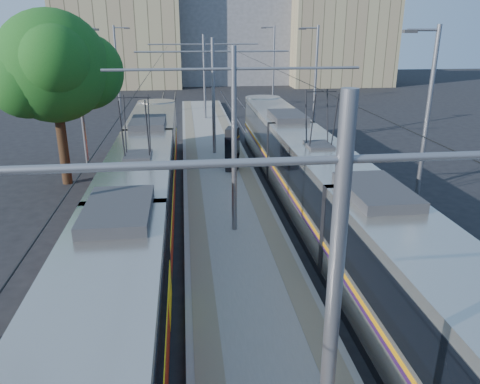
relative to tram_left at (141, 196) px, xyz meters
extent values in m
plane|color=black|center=(3.60, -8.41, -1.71)|extent=(160.00, 160.00, 0.00)
cube|color=gray|center=(3.60, 8.59, -1.56)|extent=(4.00, 50.00, 0.30)
cube|color=gray|center=(2.15, 8.59, -1.40)|extent=(0.70, 50.00, 0.01)
cube|color=gray|center=(5.05, 8.59, -1.40)|extent=(0.70, 50.00, 0.01)
cube|color=gray|center=(-0.72, 8.59, -1.69)|extent=(0.07, 70.00, 0.03)
cube|color=gray|center=(0.72, 8.59, -1.69)|extent=(0.07, 70.00, 0.03)
cube|color=gray|center=(6.48, 8.59, -1.69)|extent=(0.07, 70.00, 0.03)
cube|color=gray|center=(7.92, 8.59, -1.69)|extent=(0.07, 70.00, 0.03)
cube|color=black|center=(0.00, 0.00, -1.51)|extent=(2.30, 28.86, 0.40)
cube|color=#AEA8A0|center=(0.00, 0.00, 0.14)|extent=(2.40, 27.26, 2.90)
cube|color=black|center=(0.00, 0.00, 0.64)|extent=(2.43, 27.26, 1.30)
cube|color=yellow|center=(0.00, 0.00, -0.26)|extent=(2.43, 27.26, 0.12)
cube|color=red|center=(0.00, 0.00, -0.76)|extent=(2.42, 27.26, 1.10)
cube|color=#2D2D30|center=(0.00, 0.00, 1.74)|extent=(1.68, 3.00, 0.30)
cube|color=black|center=(7.20, 0.75, -1.51)|extent=(2.30, 29.52, 0.40)
cube|color=beige|center=(7.20, 0.75, 0.14)|extent=(2.40, 27.92, 2.90)
cube|color=black|center=(7.20, 0.75, 0.64)|extent=(2.43, 27.92, 1.30)
cube|color=orange|center=(7.20, 0.75, -0.26)|extent=(2.43, 27.92, 0.12)
cube|color=#2F1242|center=(7.20, 0.75, -0.41)|extent=(2.43, 27.92, 0.10)
cube|color=#2D2D30|center=(7.20, 0.75, 1.74)|extent=(1.68, 3.00, 0.30)
cylinder|color=slate|center=(3.60, -12.41, 2.09)|extent=(0.20, 0.20, 7.00)
cylinder|color=slate|center=(3.60, -12.41, 4.79)|extent=(9.20, 0.10, 0.10)
cylinder|color=slate|center=(3.60, -0.41, 2.09)|extent=(0.20, 0.20, 7.00)
cylinder|color=slate|center=(3.60, -0.41, 4.79)|extent=(9.20, 0.10, 0.10)
cylinder|color=slate|center=(3.60, 11.59, 2.09)|extent=(0.20, 0.20, 7.00)
cylinder|color=slate|center=(3.60, 11.59, 4.79)|extent=(9.20, 0.10, 0.10)
cylinder|color=slate|center=(3.60, 23.59, 2.09)|extent=(0.20, 0.20, 7.00)
cylinder|color=slate|center=(3.60, 23.59, 4.79)|extent=(9.20, 0.10, 0.10)
cylinder|color=black|center=(0.00, 8.59, 3.84)|extent=(0.02, 70.00, 0.02)
cylinder|color=black|center=(7.20, 8.59, 3.84)|extent=(0.02, 70.00, 0.02)
cylinder|color=slate|center=(-3.90, 9.59, 2.29)|extent=(0.18, 0.18, 8.00)
cube|color=#2D2D30|center=(-2.80, 9.59, 6.04)|extent=(0.50, 0.22, 0.12)
cylinder|color=slate|center=(-3.90, 25.59, 2.29)|extent=(0.18, 0.18, 8.00)
cube|color=#2D2D30|center=(-2.80, 25.59, 6.04)|extent=(0.50, 0.22, 0.12)
cylinder|color=slate|center=(11.10, -0.41, 2.29)|extent=(0.18, 0.18, 8.00)
cube|color=#2D2D30|center=(10.00, -0.41, 6.04)|extent=(0.50, 0.22, 0.12)
cylinder|color=slate|center=(11.10, 15.59, 2.29)|extent=(0.18, 0.18, 8.00)
cube|color=#2D2D30|center=(10.00, 15.59, 6.04)|extent=(0.50, 0.22, 0.12)
cylinder|color=slate|center=(11.10, 31.59, 2.29)|extent=(0.18, 0.18, 8.00)
cube|color=#2D2D30|center=(10.00, 31.59, 6.04)|extent=(0.50, 0.22, 0.12)
cube|color=black|center=(4.35, 7.70, -0.22)|extent=(0.87, 1.16, 2.38)
cube|color=black|center=(4.35, 7.70, -0.06)|extent=(0.92, 1.21, 1.24)
cylinder|color=#382314|center=(-4.55, 7.26, 0.12)|extent=(0.50, 0.50, 3.65)
sphere|color=#123F13|center=(-4.55, 7.26, 4.34)|extent=(5.48, 5.48, 5.48)
sphere|color=#123F13|center=(-3.18, 8.18, 4.00)|extent=(3.88, 3.88, 3.88)
cube|color=#998F67|center=(-6.40, 51.59, 5.63)|extent=(16.00, 12.00, 14.67)
cube|color=gray|center=(9.60, 55.59, 5.35)|extent=(18.00, 14.00, 14.12)
cube|color=#998F67|center=(23.60, 49.59, 4.10)|extent=(14.00, 10.00, 11.62)
camera|label=1|loc=(1.81, -17.37, 6.23)|focal=35.00mm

